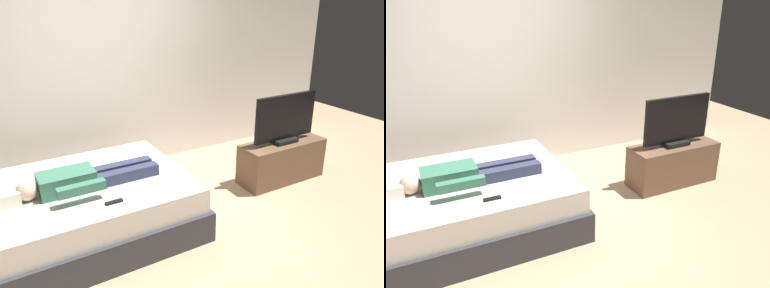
# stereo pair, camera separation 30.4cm
# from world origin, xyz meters

# --- Properties ---
(ground_plane) EXTENTS (10.00, 10.00, 0.00)m
(ground_plane) POSITION_xyz_m (0.00, 0.00, 0.00)
(ground_plane) COLOR tan
(back_wall) EXTENTS (6.40, 0.10, 2.80)m
(back_wall) POSITION_xyz_m (0.40, 1.62, 1.40)
(back_wall) COLOR silver
(back_wall) RESTS_ON ground
(bed) EXTENTS (2.09, 1.51, 0.54)m
(bed) POSITION_xyz_m (-0.77, 0.27, 0.26)
(bed) COLOR #333338
(bed) RESTS_ON ground
(person) EXTENTS (1.26, 0.46, 0.18)m
(person) POSITION_xyz_m (-0.74, 0.18, 0.62)
(person) COLOR #387056
(person) RESTS_ON bed
(remote) EXTENTS (0.15, 0.04, 0.02)m
(remote) POSITION_xyz_m (-0.59, -0.23, 0.55)
(remote) COLOR black
(remote) RESTS_ON bed
(tv_stand) EXTENTS (1.10, 0.40, 0.50)m
(tv_stand) POSITION_xyz_m (1.70, 0.18, 0.25)
(tv_stand) COLOR brown
(tv_stand) RESTS_ON ground
(tv) EXTENTS (0.88, 0.20, 0.59)m
(tv) POSITION_xyz_m (1.70, 0.18, 0.78)
(tv) COLOR black
(tv) RESTS_ON tv_stand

